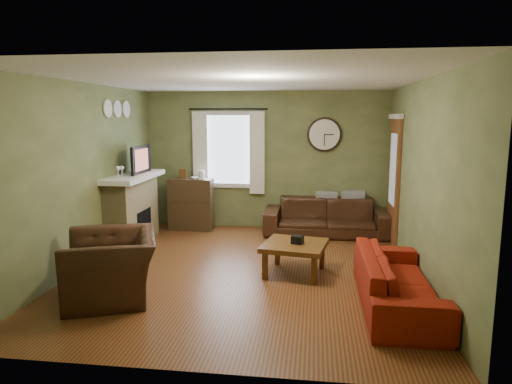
# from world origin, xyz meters

# --- Properties ---
(floor) EXTENTS (4.60, 5.20, 0.00)m
(floor) POSITION_xyz_m (0.00, 0.00, 0.00)
(floor) COLOR brown
(floor) RESTS_ON ground
(ceiling) EXTENTS (4.60, 5.20, 0.00)m
(ceiling) POSITION_xyz_m (0.00, 0.00, 2.60)
(ceiling) COLOR white
(ceiling) RESTS_ON ground
(wall_left) EXTENTS (0.00, 5.20, 2.60)m
(wall_left) POSITION_xyz_m (-2.30, 0.00, 1.30)
(wall_left) COLOR olive
(wall_left) RESTS_ON ground
(wall_right) EXTENTS (0.00, 5.20, 2.60)m
(wall_right) POSITION_xyz_m (2.30, 0.00, 1.30)
(wall_right) COLOR olive
(wall_right) RESTS_ON ground
(wall_back) EXTENTS (4.60, 0.00, 2.60)m
(wall_back) POSITION_xyz_m (0.00, 2.60, 1.30)
(wall_back) COLOR olive
(wall_back) RESTS_ON ground
(wall_front) EXTENTS (4.60, 0.00, 2.60)m
(wall_front) POSITION_xyz_m (0.00, -2.60, 1.30)
(wall_front) COLOR olive
(wall_front) RESTS_ON ground
(fireplace) EXTENTS (0.40, 1.40, 1.10)m
(fireplace) POSITION_xyz_m (-2.10, 1.15, 0.55)
(fireplace) COLOR tan
(fireplace) RESTS_ON floor
(firebox) EXTENTS (0.04, 0.60, 0.55)m
(firebox) POSITION_xyz_m (-1.91, 1.15, 0.30)
(firebox) COLOR black
(firebox) RESTS_ON fireplace
(mantel) EXTENTS (0.58, 1.60, 0.08)m
(mantel) POSITION_xyz_m (-2.07, 1.15, 1.14)
(mantel) COLOR white
(mantel) RESTS_ON fireplace
(tv) EXTENTS (0.08, 0.60, 0.35)m
(tv) POSITION_xyz_m (-2.05, 1.30, 1.35)
(tv) COLOR black
(tv) RESTS_ON mantel
(tv_screen) EXTENTS (0.02, 0.62, 0.36)m
(tv_screen) POSITION_xyz_m (-1.97, 1.30, 1.41)
(tv_screen) COLOR #994C3F
(tv_screen) RESTS_ON mantel
(medallion_left) EXTENTS (0.28, 0.28, 0.03)m
(medallion_left) POSITION_xyz_m (-2.28, 0.80, 2.25)
(medallion_left) COLOR white
(medallion_left) RESTS_ON wall_left
(medallion_mid) EXTENTS (0.28, 0.28, 0.03)m
(medallion_mid) POSITION_xyz_m (-2.28, 1.15, 2.25)
(medallion_mid) COLOR white
(medallion_mid) RESTS_ON wall_left
(medallion_right) EXTENTS (0.28, 0.28, 0.03)m
(medallion_right) POSITION_xyz_m (-2.28, 1.50, 2.25)
(medallion_right) COLOR white
(medallion_right) RESTS_ON wall_left
(window_pane) EXTENTS (1.00, 0.02, 1.30)m
(window_pane) POSITION_xyz_m (-0.70, 2.58, 1.50)
(window_pane) COLOR silver
(window_pane) RESTS_ON wall_back
(curtain_rod) EXTENTS (0.03, 0.03, 1.50)m
(curtain_rod) POSITION_xyz_m (-0.70, 2.48, 2.27)
(curtain_rod) COLOR black
(curtain_rod) RESTS_ON wall_back
(curtain_left) EXTENTS (0.28, 0.04, 1.55)m
(curtain_left) POSITION_xyz_m (-1.25, 2.48, 1.45)
(curtain_left) COLOR white
(curtain_left) RESTS_ON wall_back
(curtain_right) EXTENTS (0.28, 0.04, 1.55)m
(curtain_right) POSITION_xyz_m (-0.15, 2.48, 1.45)
(curtain_right) COLOR white
(curtain_right) RESTS_ON wall_back
(wall_clock) EXTENTS (0.64, 0.06, 0.64)m
(wall_clock) POSITION_xyz_m (1.10, 2.55, 1.80)
(wall_clock) COLOR white
(wall_clock) RESTS_ON wall_back
(door) EXTENTS (0.05, 0.90, 2.10)m
(door) POSITION_xyz_m (2.27, 1.85, 1.05)
(door) COLOR brown
(door) RESTS_ON floor
(bookshelf) EXTENTS (0.82, 0.35, 0.97)m
(bookshelf) POSITION_xyz_m (-1.38, 2.21, 0.49)
(bookshelf) COLOR #382918
(bookshelf) RESTS_ON floor
(book) EXTENTS (0.27, 0.29, 0.02)m
(book) POSITION_xyz_m (-1.36, 2.24, 0.96)
(book) COLOR #512F11
(book) RESTS_ON bookshelf
(sofa_brown) EXTENTS (2.24, 0.87, 0.65)m
(sofa_brown) POSITION_xyz_m (1.16, 2.14, 0.33)
(sofa_brown) COLOR black
(sofa_brown) RESTS_ON floor
(pillow_left) EXTENTS (0.40, 0.14, 0.40)m
(pillow_left) POSITION_xyz_m (1.17, 2.40, 0.55)
(pillow_left) COLOR gray
(pillow_left) RESTS_ON sofa_brown
(pillow_right) EXTENTS (0.44, 0.17, 0.43)m
(pillow_right) POSITION_xyz_m (1.65, 2.46, 0.55)
(pillow_right) COLOR gray
(pillow_right) RESTS_ON sofa_brown
(sofa_red) EXTENTS (0.79, 2.03, 0.59)m
(sofa_red) POSITION_xyz_m (1.88, -0.96, 0.30)
(sofa_red) COLOR maroon
(sofa_red) RESTS_ON floor
(armchair) EXTENTS (1.38, 1.47, 0.76)m
(armchair) POSITION_xyz_m (-1.43, -1.13, 0.38)
(armchair) COLOR black
(armchair) RESTS_ON floor
(coffee_table) EXTENTS (0.94, 0.94, 0.43)m
(coffee_table) POSITION_xyz_m (0.69, -0.05, 0.22)
(coffee_table) COLOR #512F11
(coffee_table) RESTS_ON floor
(tissue_box) EXTENTS (0.18, 0.18, 0.11)m
(tissue_box) POSITION_xyz_m (0.72, -0.06, 0.40)
(tissue_box) COLOR black
(tissue_box) RESTS_ON coffee_table
(wine_glass_a) EXTENTS (0.07, 0.07, 0.20)m
(wine_glass_a) POSITION_xyz_m (-2.05, 0.55, 1.28)
(wine_glass_a) COLOR white
(wine_glass_a) RESTS_ON mantel
(wine_glass_b) EXTENTS (0.06, 0.06, 0.19)m
(wine_glass_b) POSITION_xyz_m (-2.05, 0.70, 1.27)
(wine_glass_b) COLOR white
(wine_glass_b) RESTS_ON mantel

